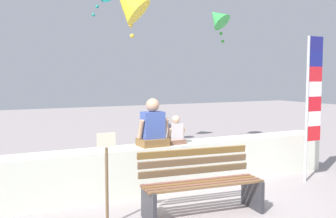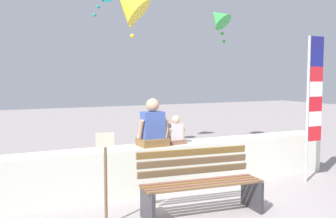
% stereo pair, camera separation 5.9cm
% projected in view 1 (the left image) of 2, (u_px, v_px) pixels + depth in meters
% --- Properties ---
extents(ground_plane, '(40.00, 40.00, 0.00)m').
position_uv_depth(ground_plane, '(218.00, 212.00, 5.50)').
color(ground_plane, gray).
extents(seawall_ledge, '(6.51, 0.55, 0.77)m').
position_uv_depth(seawall_ledge, '(173.00, 166.00, 6.69)').
color(seawall_ledge, silver).
rests_on(seawall_ledge, ground).
extents(park_bench, '(1.76, 0.80, 0.88)m').
position_uv_depth(park_bench, '(201.00, 184.00, 5.42)').
color(park_bench, brown).
rests_on(park_bench, ground).
extents(person_adult, '(0.52, 0.38, 0.79)m').
position_uv_depth(person_adult, '(153.00, 127.00, 6.40)').
color(person_adult, brown).
rests_on(person_adult, seawall_ledge).
extents(person_child, '(0.32, 0.24, 0.49)m').
position_uv_depth(person_child, '(176.00, 133.00, 6.61)').
color(person_child, brown).
rests_on(person_child, seawall_ledge).
extents(flag_banner, '(0.38, 0.05, 2.65)m').
position_uv_depth(flag_banner, '(312.00, 97.00, 7.04)').
color(flag_banner, '#B7B7BC').
rests_on(flag_banner, ground).
extents(kite_yellow, '(0.95, 0.90, 0.96)m').
position_uv_depth(kite_yellow, '(128.00, 2.00, 6.65)').
color(kite_yellow, yellow).
extents(kite_green, '(0.69, 0.75, 0.88)m').
position_uv_depth(kite_green, '(217.00, 18.00, 9.06)').
color(kite_green, green).
extents(sign_post, '(0.24, 0.04, 1.21)m').
position_uv_depth(sign_post, '(107.00, 171.00, 4.94)').
color(sign_post, brown).
rests_on(sign_post, ground).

